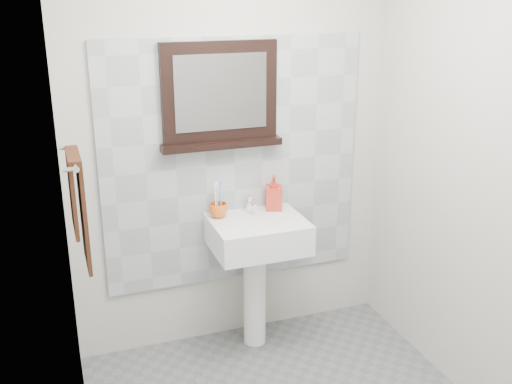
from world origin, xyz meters
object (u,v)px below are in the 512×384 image
hand_towel (78,201)px  toothbrush_cup (218,210)px  framed_mirror (220,98)px  pedestal_sink (257,248)px  soap_dispenser (274,192)px

hand_towel → toothbrush_cup: bearing=31.0°
framed_mirror → toothbrush_cup: bearing=-121.9°
pedestal_sink → toothbrush_cup: pedestal_sink is taller
pedestal_sink → toothbrush_cup: bearing=151.2°
pedestal_sink → toothbrush_cup: (-0.21, 0.11, 0.23)m
soap_dispenser → framed_mirror: (-0.31, 0.06, 0.59)m
pedestal_sink → soap_dispenser: soap_dispenser is taller
toothbrush_cup → framed_mirror: size_ratio=0.15×
framed_mirror → hand_towel: (-0.85, -0.56, -0.34)m
pedestal_sink → toothbrush_cup: size_ratio=8.76×
soap_dispenser → framed_mirror: bearing=-172.0°
pedestal_sink → hand_towel: size_ratio=1.75×
framed_mirror → hand_towel: size_ratio=1.30×
soap_dispenser → hand_towel: bearing=-138.3°
toothbrush_cup → hand_towel: size_ratio=0.20×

